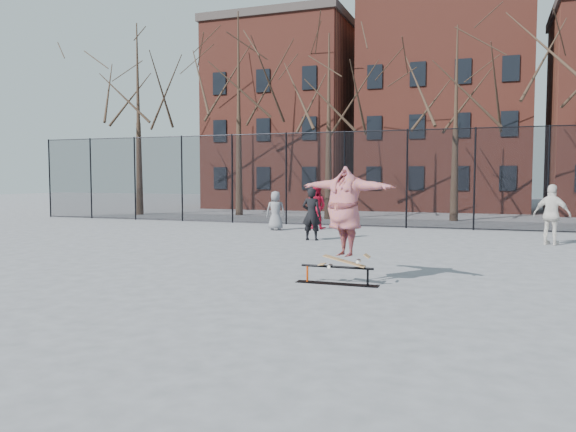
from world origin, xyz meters
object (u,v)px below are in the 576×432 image
(skate_rail, at_px, (337,277))
(skater, at_px, (345,216))
(bystander_white, at_px, (552,215))
(bystander_grey, at_px, (276,211))
(bystander_black, at_px, (312,214))
(skateboard, at_px, (344,263))
(bystander_red, at_px, (316,207))

(skate_rail, bearing_deg, skater, 0.00)
(bystander_white, bearing_deg, bystander_grey, 14.31)
(skater, distance_m, bystander_black, 7.63)
(bystander_grey, relative_size, bystander_white, 0.82)
(skate_rail, bearing_deg, skateboard, 0.00)
(skate_rail, height_order, bystander_white, bystander_white)
(skater, height_order, bystander_red, skater)
(bystander_black, bearing_deg, skate_rail, 109.37)
(skateboard, relative_size, bystander_black, 0.52)
(bystander_black, distance_m, bystander_white, 7.39)
(bystander_white, bearing_deg, bystander_black, 33.52)
(bystander_red, bearing_deg, skate_rail, 118.68)
(skateboard, xyz_separation_m, bystander_grey, (-5.27, 9.88, 0.35))
(skateboard, height_order, bystander_black, bystander_black)
(bystander_red, relative_size, bystander_white, 0.95)
(skate_rail, relative_size, skateboard, 1.83)
(skate_rail, relative_size, bystander_black, 0.95)
(bystander_grey, bearing_deg, skate_rail, 101.98)
(skateboard, bearing_deg, bystander_black, 112.39)
(skateboard, bearing_deg, skate_rail, -180.00)
(bystander_black, bearing_deg, bystander_grey, -52.21)
(bystander_grey, height_order, bystander_white, bystander_white)
(skate_rail, distance_m, bystander_red, 11.60)
(skate_rail, distance_m, skateboard, 0.31)
(bystander_black, relative_size, bystander_white, 0.93)
(bystander_black, relative_size, bystander_red, 0.98)
(skate_rail, xyz_separation_m, skateboard, (0.14, 0.00, 0.27))
(skater, bearing_deg, bystander_black, 133.84)
(skater, height_order, bystander_white, skater)
(bystander_grey, xyz_separation_m, bystander_white, (9.65, -1.56, 0.16))
(skater, relative_size, bystander_white, 1.14)
(skater, xyz_separation_m, bystander_red, (-3.94, 10.93, -0.45))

